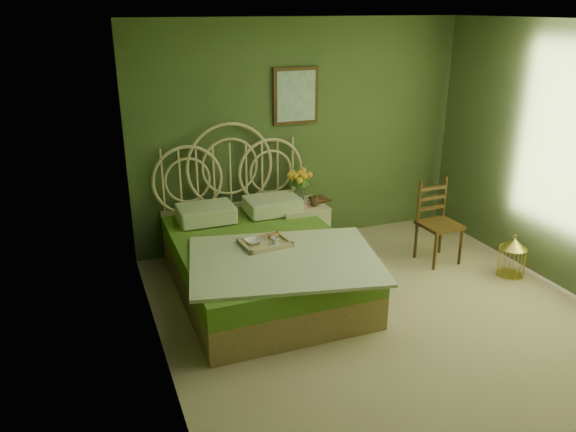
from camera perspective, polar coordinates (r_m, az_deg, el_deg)
name	(u,v)px	position (r m, az deg, el deg)	size (l,w,h in m)	color
floor	(395,327)	(5.22, 10.82, -11.06)	(4.50, 4.50, 0.00)	tan
ceiling	(419,21)	(4.47, 13.16, 18.69)	(4.50, 4.50, 0.00)	silver
wall_back	(301,134)	(6.61, 1.35, 8.30)	(4.00, 4.00, 0.00)	#4B5E31
wall_left	(158,222)	(4.01, -13.03, -0.55)	(4.50, 4.50, 0.00)	#4B5E31
wall_art	(296,96)	(6.48, 0.80, 12.09)	(0.54, 0.04, 0.64)	#311F0D
bed	(261,260)	(5.63, -2.81, -4.45)	(1.92, 2.42, 1.50)	tan
nightstand	(300,223)	(6.47, 1.18, -0.67)	(0.54, 0.54, 1.02)	beige
chair	(436,216)	(6.46, 14.84, -0.04)	(0.43, 0.43, 0.92)	#311F0D
birdcage	(512,257)	(6.42, 21.80, -3.92)	(0.28, 0.28, 0.42)	gold
book_lower	(314,201)	(6.46, 2.61, 1.57)	(0.18, 0.24, 0.02)	#381E0F
book_upper	(314,199)	(6.45, 2.61, 1.73)	(0.16, 0.22, 0.02)	#472819
cereal_bowl	(253,241)	(5.37, -3.55, -2.59)	(0.16, 0.16, 0.04)	white
coffee_cup	(275,241)	(5.32, -1.34, -2.58)	(0.08, 0.08, 0.07)	white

